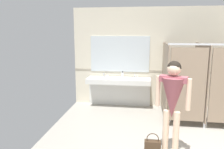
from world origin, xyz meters
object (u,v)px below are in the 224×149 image
(person_standing, at_px, (173,97))
(handbag, at_px, (152,147))
(soap_dispenser, at_px, (123,75))
(paper_cup, at_px, (108,77))

(person_standing, xyz_separation_m, handbag, (-0.31, 0.01, -0.95))
(person_standing, distance_m, handbag, 1.00)
(person_standing, bearing_deg, soap_dispenser, 112.75)
(handbag, height_order, paper_cup, paper_cup)
(soap_dispenser, bearing_deg, person_standing, -67.25)
(soap_dispenser, bearing_deg, handbag, -73.07)
(soap_dispenser, distance_m, paper_cup, 0.47)
(paper_cup, bearing_deg, handbag, -63.41)
(handbag, distance_m, soap_dispenser, 2.89)
(person_standing, bearing_deg, handbag, 178.75)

